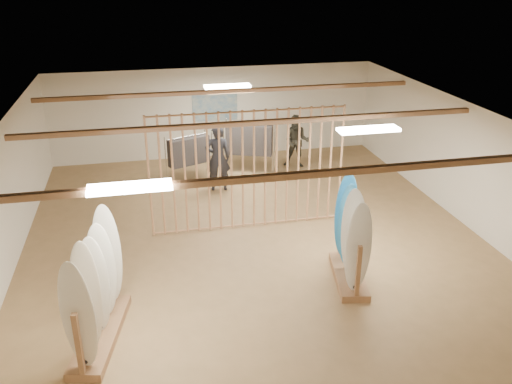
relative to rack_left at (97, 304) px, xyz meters
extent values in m
plane|color=#9D784C|center=(3.20, 2.72, -0.67)|extent=(12.00, 12.00, 0.00)
plane|color=gray|center=(3.20, 2.72, 2.13)|extent=(12.00, 12.00, 0.00)
plane|color=white|center=(3.20, 8.72, 0.73)|extent=(12.00, 0.00, 12.00)
plane|color=white|center=(3.20, -3.28, 0.73)|extent=(12.00, 0.00, 12.00)
plane|color=white|center=(-1.80, 2.72, 0.73)|extent=(0.00, 12.00, 12.00)
plane|color=white|center=(8.20, 2.72, 0.73)|extent=(0.00, 12.00, 12.00)
cube|color=#996B45|center=(3.20, 2.72, 2.05)|extent=(9.50, 6.12, 0.10)
cube|color=white|center=(3.20, 2.72, 2.07)|extent=(1.20, 0.35, 0.06)
cylinder|color=tan|center=(1.00, 3.52, 0.73)|extent=(0.05, 0.05, 2.78)
cylinder|color=tan|center=(1.26, 3.52, 0.73)|extent=(0.05, 0.05, 2.78)
cylinder|color=tan|center=(1.52, 3.52, 0.73)|extent=(0.05, 0.05, 2.78)
cylinder|color=tan|center=(1.77, 3.52, 0.73)|extent=(0.05, 0.05, 2.78)
cylinder|color=tan|center=(2.03, 3.52, 0.73)|extent=(0.05, 0.05, 2.78)
cylinder|color=tan|center=(2.29, 3.52, 0.73)|extent=(0.05, 0.05, 2.78)
cylinder|color=tan|center=(2.55, 3.52, 0.73)|extent=(0.05, 0.05, 2.78)
cylinder|color=tan|center=(2.81, 3.52, 0.73)|extent=(0.05, 0.05, 2.78)
cylinder|color=tan|center=(3.07, 3.52, 0.73)|extent=(0.05, 0.05, 2.78)
cylinder|color=tan|center=(3.33, 3.52, 0.73)|extent=(0.05, 0.05, 2.78)
cylinder|color=tan|center=(3.59, 3.52, 0.73)|extent=(0.05, 0.05, 2.78)
cylinder|color=tan|center=(3.84, 3.52, 0.73)|extent=(0.05, 0.05, 2.78)
cylinder|color=tan|center=(4.10, 3.52, 0.73)|extent=(0.05, 0.05, 2.78)
cylinder|color=tan|center=(4.36, 3.52, 0.73)|extent=(0.05, 0.05, 2.78)
cylinder|color=tan|center=(4.62, 3.52, 0.73)|extent=(0.05, 0.05, 2.78)
cylinder|color=tan|center=(4.88, 3.52, 0.73)|extent=(0.05, 0.05, 2.78)
cylinder|color=tan|center=(5.14, 3.52, 0.73)|extent=(0.05, 0.05, 2.78)
cylinder|color=tan|center=(5.40, 3.52, 0.73)|extent=(0.05, 0.05, 2.78)
cube|color=#2D659D|center=(3.20, 8.70, 0.93)|extent=(1.40, 0.03, 0.90)
cube|color=#996B45|center=(0.00, 0.00, -0.60)|extent=(0.97, 2.14, 0.15)
cylinder|color=black|center=(0.00, 0.00, 0.32)|extent=(0.44, 1.98, 0.01)
ellipsoid|color=silver|center=(-0.18, -0.82, 0.39)|extent=(0.48, 0.16, 1.83)
ellipsoid|color=silver|center=(-0.09, -0.41, 0.39)|extent=(0.48, 0.16, 1.83)
ellipsoid|color=white|center=(0.00, 0.00, 0.39)|extent=(0.48, 0.16, 1.83)
ellipsoid|color=white|center=(0.09, 0.41, 0.39)|extent=(0.48, 0.16, 1.83)
ellipsoid|color=white|center=(0.18, 0.82, 0.39)|extent=(0.48, 0.16, 1.83)
cube|color=#996B45|center=(4.63, 0.84, -0.60)|extent=(0.84, 1.72, 0.14)
cylinder|color=black|center=(4.63, 0.84, 0.29)|extent=(0.32, 1.57, 0.01)
ellipsoid|color=white|center=(4.51, 0.23, 0.36)|extent=(0.46, 0.15, 1.78)
ellipsoid|color=white|center=(4.59, 0.64, 0.36)|extent=(0.46, 0.15, 1.78)
ellipsoid|color=#2D8CD1|center=(4.67, 1.05, 0.36)|extent=(0.46, 0.15, 1.78)
ellipsoid|color=#2D8CD1|center=(4.75, 1.46, 0.36)|extent=(0.46, 0.15, 1.78)
cylinder|color=silver|center=(2.16, 6.70, 0.64)|extent=(1.18, 0.52, 0.03)
cube|color=black|center=(2.16, 6.70, 0.21)|extent=(1.21, 0.75, 0.77)
cylinder|color=silver|center=(2.16, 6.70, 0.01)|extent=(0.03, 0.03, 1.36)
cylinder|color=silver|center=(3.94, 7.01, 0.81)|extent=(1.35, 0.54, 0.03)
cube|color=black|center=(3.94, 7.01, 0.32)|extent=(1.37, 0.81, 0.87)
cylinder|color=silver|center=(3.94, 7.01, 0.09)|extent=(0.03, 0.03, 1.53)
imported|color=#24242B|center=(2.85, 5.89, 0.35)|extent=(0.78, 0.56, 2.05)
imported|color=#2F2E24|center=(5.42, 7.19, 0.23)|extent=(1.06, 0.96, 1.80)
camera|label=1|loc=(0.94, -7.64, 5.02)|focal=38.00mm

